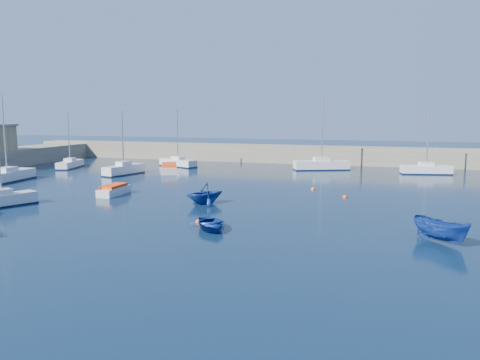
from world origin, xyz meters
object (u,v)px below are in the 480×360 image
(sailboat_1, at_px, (2,200))
(sailboat_4, at_px, (70,164))
(sailboat_7, at_px, (426,169))
(dinghy_right, at_px, (441,230))
(sailboat_6, at_px, (321,165))
(motorboat_2, at_px, (169,168))
(motorboat_1, at_px, (114,190))
(sailboat_2, at_px, (7,176))
(sailboat_5, at_px, (178,162))
(dinghy_left, at_px, (205,193))
(sailboat_3, at_px, (124,169))
(dinghy_center, at_px, (211,224))

(sailboat_1, relative_size, sailboat_4, 0.92)
(sailboat_7, bearing_deg, dinghy_right, 165.91)
(sailboat_6, bearing_deg, sailboat_1, 123.56)
(sailboat_7, bearing_deg, motorboat_2, 93.09)
(sailboat_7, relative_size, dinghy_right, 2.16)
(motorboat_1, relative_size, dinghy_right, 1.07)
(sailboat_2, height_order, sailboat_5, sailboat_2)
(sailboat_1, bearing_deg, motorboat_1, 77.84)
(sailboat_5, xyz_separation_m, dinghy_right, (31.87, -31.58, 0.14))
(sailboat_2, xyz_separation_m, sailboat_5, (11.89, 19.36, -0.05))
(motorboat_2, bearing_deg, sailboat_4, 152.92)
(sailboat_1, height_order, sailboat_5, sailboat_5)
(sailboat_7, height_order, dinghy_left, sailboat_7)
(sailboat_4, bearing_deg, dinghy_right, -43.46)
(sailboat_3, height_order, motorboat_1, sailboat_3)
(sailboat_5, distance_m, sailboat_7, 33.41)
(motorboat_1, distance_m, dinghy_center, 16.55)
(sailboat_6, bearing_deg, sailboat_4, 80.48)
(sailboat_6, bearing_deg, dinghy_left, 143.68)
(sailboat_6, bearing_deg, dinghy_right, 175.43)
(sailboat_1, height_order, sailboat_4, sailboat_4)
(sailboat_4, bearing_deg, sailboat_1, -77.84)
(sailboat_6, xyz_separation_m, motorboat_1, (-15.91, -25.57, -0.23))
(sailboat_3, distance_m, sailboat_5, 10.50)
(sailboat_7, bearing_deg, sailboat_6, 76.00)
(sailboat_2, relative_size, motorboat_2, 1.64)
(sailboat_2, relative_size, sailboat_3, 1.22)
(sailboat_5, distance_m, dinghy_left, 28.46)
(sailboat_3, distance_m, sailboat_6, 26.03)
(sailboat_2, bearing_deg, motorboat_2, 37.77)
(sailboat_2, relative_size, sailboat_4, 1.24)
(sailboat_7, xyz_separation_m, dinghy_left, (-19.30, -26.52, 0.30))
(motorboat_1, bearing_deg, dinghy_right, -18.81)
(sailboat_4, height_order, sailboat_7, sailboat_7)
(sailboat_7, relative_size, motorboat_1, 2.02)
(motorboat_1, bearing_deg, sailboat_2, 164.55)
(sailboat_1, relative_size, dinghy_right, 1.91)
(sailboat_4, distance_m, sailboat_6, 34.87)
(sailboat_4, xyz_separation_m, dinghy_center, (31.37, -26.72, -0.19))
(sailboat_7, relative_size, motorboat_2, 1.38)
(sailboat_1, distance_m, motorboat_2, 24.67)
(dinghy_right, bearing_deg, sailboat_3, 99.82)
(sailboat_5, bearing_deg, sailboat_2, 171.00)
(sailboat_4, xyz_separation_m, dinghy_right, (45.52, -25.44, 0.17))
(sailboat_2, xyz_separation_m, sailboat_7, (45.26, 21.13, -0.04))
(motorboat_2, distance_m, dinghy_left, 22.02)
(sailboat_3, bearing_deg, sailboat_1, -73.76)
(sailboat_5, bearing_deg, motorboat_2, -142.14)
(sailboat_2, xyz_separation_m, sailboat_3, (9.24, 9.20, 0.02))
(sailboat_7, distance_m, motorboat_1, 38.36)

